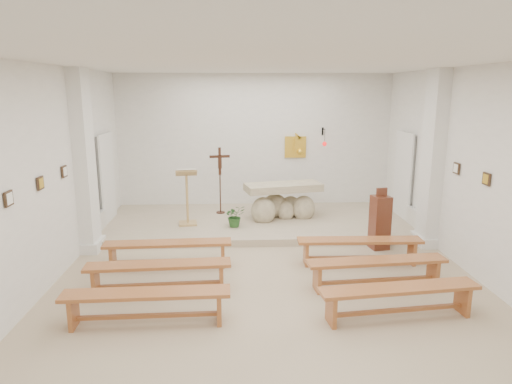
{
  "coord_description": "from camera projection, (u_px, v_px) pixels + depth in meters",
  "views": [
    {
      "loc": [
        -0.52,
        -6.71,
        3.11
      ],
      "look_at": [
        -0.13,
        1.6,
        1.23
      ],
      "focal_mm": 32.0,
      "sensor_mm": 36.0,
      "label": 1
    }
  ],
  "objects": [
    {
      "name": "ground",
      "position": [
        269.0,
        289.0,
        7.25
      ],
      "size": [
        7.0,
        10.0,
        0.0
      ],
      "primitive_type": "cube",
      "color": "tan",
      "rests_on": "ground"
    },
    {
      "name": "wall_left",
      "position": [
        33.0,
        184.0,
        6.7
      ],
      "size": [
        0.02,
        10.0,
        3.5
      ],
      "primitive_type": "cube",
      "color": "white",
      "rests_on": "ground"
    },
    {
      "name": "wall_right",
      "position": [
        495.0,
        180.0,
        7.03
      ],
      "size": [
        0.02,
        10.0,
        3.5
      ],
      "primitive_type": "cube",
      "color": "white",
      "rests_on": "ground"
    },
    {
      "name": "wall_back",
      "position": [
        255.0,
        143.0,
        11.73
      ],
      "size": [
        7.0,
        0.02,
        3.5
      ],
      "primitive_type": "cube",
      "color": "white",
      "rests_on": "ground"
    },
    {
      "name": "ceiling",
      "position": [
        270.0,
        62.0,
        6.48
      ],
      "size": [
        7.0,
        10.0,
        0.02
      ],
      "primitive_type": "cube",
      "color": "silver",
      "rests_on": "wall_back"
    },
    {
      "name": "sanctuary_platform",
      "position": [
        258.0,
        222.0,
        10.64
      ],
      "size": [
        6.98,
        3.0,
        0.15
      ],
      "primitive_type": "cube",
      "color": "#BAA68F",
      "rests_on": "ground"
    },
    {
      "name": "pilaster_left",
      "position": [
        85.0,
        162.0,
        8.66
      ],
      "size": [
        0.26,
        0.55,
        3.5
      ],
      "primitive_type": "cube",
      "color": "white",
      "rests_on": "ground"
    },
    {
      "name": "pilaster_right",
      "position": [
        432.0,
        160.0,
        8.97
      ],
      "size": [
        0.26,
        0.55,
        3.5
      ],
      "primitive_type": "cube",
      "color": "white",
      "rests_on": "ground"
    },
    {
      "name": "gold_wall_relief",
      "position": [
        295.0,
        147.0,
        11.77
      ],
      "size": [
        0.55,
        0.04,
        0.55
      ],
      "primitive_type": "cube",
      "color": "yellow",
      "rests_on": "wall_back"
    },
    {
      "name": "sanctuary_lamp",
      "position": [
        324.0,
        142.0,
        11.52
      ],
      "size": [
        0.11,
        0.36,
        0.44
      ],
      "color": "black",
      "rests_on": "wall_back"
    },
    {
      "name": "station_frame_left_front",
      "position": [
        8.0,
        199.0,
        5.93
      ],
      "size": [
        0.03,
        0.2,
        0.2
      ],
      "primitive_type": "cube",
      "color": "#392719",
      "rests_on": "wall_left"
    },
    {
      "name": "station_frame_left_mid",
      "position": [
        40.0,
        183.0,
        6.91
      ],
      "size": [
        0.03,
        0.2,
        0.2
      ],
      "primitive_type": "cube",
      "color": "#392719",
      "rests_on": "wall_left"
    },
    {
      "name": "station_frame_left_rear",
      "position": [
        64.0,
        171.0,
        7.88
      ],
      "size": [
        0.03,
        0.2,
        0.2
      ],
      "primitive_type": "cube",
      "color": "#392719",
      "rests_on": "wall_left"
    },
    {
      "name": "station_frame_right_mid",
      "position": [
        486.0,
        179.0,
        7.23
      ],
      "size": [
        0.03,
        0.2,
        0.2
      ],
      "primitive_type": "cube",
      "color": "#392719",
      "rests_on": "wall_right"
    },
    {
      "name": "station_frame_right_rear",
      "position": [
        456.0,
        168.0,
        8.2
      ],
      "size": [
        0.03,
        0.2,
        0.2
      ],
      "primitive_type": "cube",
      "color": "#392719",
      "rests_on": "wall_right"
    },
    {
      "name": "radiator_left",
      "position": [
        98.0,
        226.0,
        9.66
      ],
      "size": [
        0.1,
        0.85,
        0.52
      ],
      "primitive_type": "cube",
      "color": "silver",
      "rests_on": "ground"
    },
    {
      "name": "radiator_right",
      "position": [
        416.0,
        222.0,
        9.98
      ],
      "size": [
        0.1,
        0.85,
        0.52
      ],
      "primitive_type": "cube",
      "color": "silver",
      "rests_on": "ground"
    },
    {
      "name": "altar",
      "position": [
        282.0,
        204.0,
        10.65
      ],
      "size": [
        1.86,
        1.05,
        0.9
      ],
      "rotation": [
        0.0,
        0.0,
        0.22
      ],
      "color": "beige",
      "rests_on": "sanctuary_platform"
    },
    {
      "name": "lectern",
      "position": [
        187.0,
        197.0,
        10.07
      ],
      "size": [
        0.51,
        0.44,
        1.3
      ],
      "rotation": [
        0.0,
        0.0,
        0.12
      ],
      "color": "tan",
      "rests_on": "sanctuary_platform"
    },
    {
      "name": "crucifix_stand",
      "position": [
        220.0,
        176.0,
        10.96
      ],
      "size": [
        0.49,
        0.21,
        1.61
      ],
      "rotation": [
        0.0,
        0.0,
        0.14
      ],
      "color": "#3A1D12",
      "rests_on": "sanctuary_platform"
    },
    {
      "name": "potted_plant",
      "position": [
        235.0,
        216.0,
        10.0
      ],
      "size": [
        0.54,
        0.5,
        0.48
      ],
      "primitive_type": "imported",
      "rotation": [
        0.0,
        0.0,
        0.35
      ],
      "color": "#255221",
      "rests_on": "sanctuary_platform"
    },
    {
      "name": "donation_pedestal",
      "position": [
        380.0,
        222.0,
        9.01
      ],
      "size": [
        0.38,
        0.38,
        1.24
      ],
      "rotation": [
        0.0,
        0.0,
        0.17
      ],
      "color": "#5C271A",
      "rests_on": "ground"
    },
    {
      "name": "bench_left_front",
      "position": [
        168.0,
        248.0,
        8.08
      ],
      "size": [
        2.25,
        0.44,
        0.47
      ],
      "rotation": [
        0.0,
        0.0,
        0.04
      ],
      "color": "#B06033",
      "rests_on": "ground"
    },
    {
      "name": "bench_right_front",
      "position": [
        359.0,
        245.0,
        8.24
      ],
      "size": [
        2.25,
        0.41,
        0.47
      ],
      "rotation": [
        0.0,
        0.0,
        -0.02
      ],
      "color": "#B06033",
      "rests_on": "ground"
    },
    {
      "name": "bench_left_second",
      "position": [
        159.0,
        270.0,
        7.09
      ],
      "size": [
        2.26,
        0.48,
        0.47
      ],
      "rotation": [
        0.0,
        0.0,
        0.06
      ],
      "color": "#B06033",
      "rests_on": "ground"
    },
    {
      "name": "bench_right_second",
      "position": [
        377.0,
        267.0,
        7.25
      ],
      "size": [
        2.26,
        0.55,
        0.47
      ],
      "rotation": [
        0.0,
        0.0,
        0.09
      ],
      "color": "#B06033",
      "rests_on": "ground"
    },
    {
      "name": "bench_left_third",
      "position": [
        147.0,
        300.0,
        6.1
      ],
      "size": [
        2.25,
        0.42,
        0.47
      ],
      "rotation": [
        0.0,
        0.0,
        0.03
      ],
      "color": "#B06033",
      "rests_on": "ground"
    },
    {
      "name": "bench_right_third",
      "position": [
        399.0,
        295.0,
        6.26
      ],
      "size": [
        2.27,
        0.61,
        0.47
      ],
      "rotation": [
        0.0,
        0.0,
        0.11
      ],
      "color": "#B06033",
      "rests_on": "ground"
    }
  ]
}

